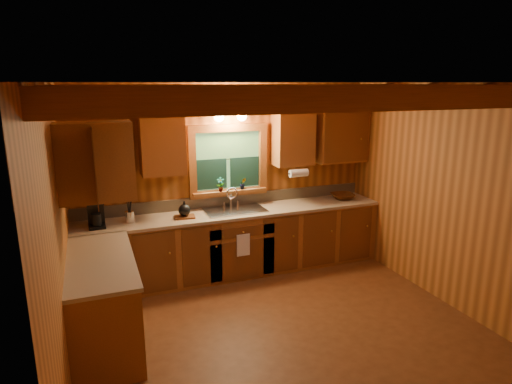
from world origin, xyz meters
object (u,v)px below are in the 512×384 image
Objects in this scene: coffee_maker at (96,213)px; wicker_basket at (343,196)px; sink at (235,214)px; cutting_board at (185,217)px.

wicker_basket is (3.48, 0.05, -0.13)m from coffee_maker.
sink is 1.71m from wicker_basket.
sink is 2.41× the size of wicker_basket.
cutting_board is 0.76× the size of wicker_basket.
wicker_basket is (2.41, 0.07, 0.03)m from cutting_board.
sink is at bearing -1.00° from coffee_maker.
sink reaches higher than wicker_basket.
cutting_board is (1.07, -0.02, -0.16)m from coffee_maker.
wicker_basket is at bearing 0.06° from sink.
sink is at bearing 12.13° from cutting_board.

